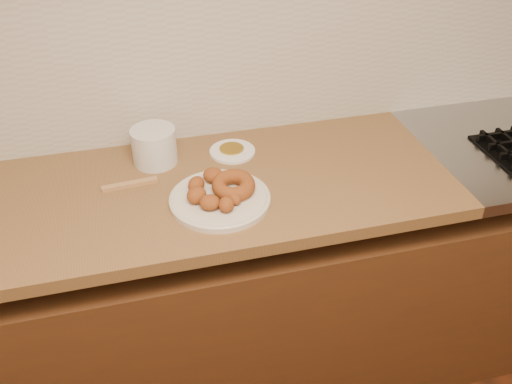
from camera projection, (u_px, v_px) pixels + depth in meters
The scene contains 10 objects.
base_cabinet at pixel (278, 291), 1.95m from camera, with size 3.60×0.60×0.77m, color #502A13.
butcher_block at pixel (62, 210), 1.53m from camera, with size 2.30×0.62×0.04m, color brown.
backsplash at pixel (258, 44), 1.71m from camera, with size 3.60×0.02×0.60m, color #BBB7A9.
donut_plate at pixel (220, 199), 1.53m from camera, with size 0.29×0.29×0.02m, color beige.
ring_donut at pixel (233, 185), 1.53m from camera, with size 0.13×0.13×0.04m, color brown.
fried_dough_chunks at pixel (210, 192), 1.51m from camera, with size 0.16×0.21×0.05m.
plastic_tub at pixel (154, 146), 1.67m from camera, with size 0.14×0.14×0.11m, color silver.
tub_lid at pixel (232, 151), 1.75m from camera, with size 0.15×0.15×0.01m, color white.
brass_jar_lid at pixel (232, 150), 1.75m from camera, with size 0.08×0.08×0.01m, color #A78528.
wooden_utensil at pixel (130, 184), 1.59m from camera, with size 0.16×0.02×0.01m, color #A8784B.
Camera 1 is at (-0.42, 0.37, 1.81)m, focal length 38.00 mm.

